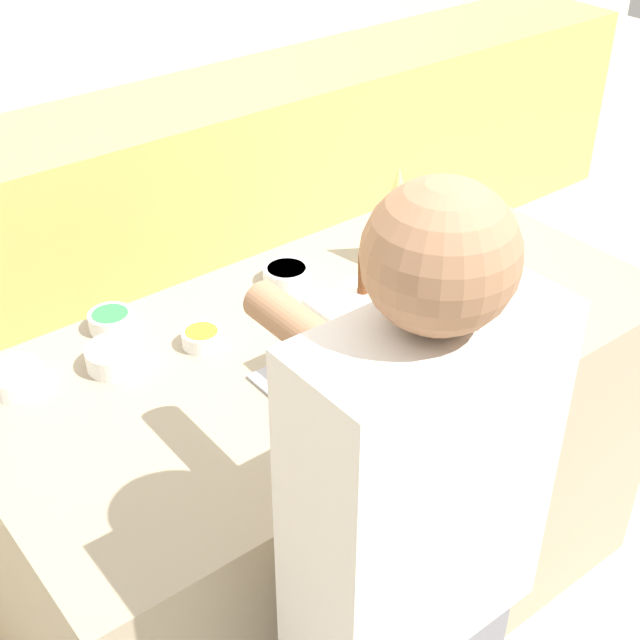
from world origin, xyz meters
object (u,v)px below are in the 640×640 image
at_px(candy_bowl_far_left, 111,320).
at_px(baking_tray, 355,379).
at_px(gingerbread_house, 356,339).
at_px(candy_bowl_near_tray_right, 202,337).
at_px(candy_bowl_behind_tray, 401,293).
at_px(candy_bowl_far_right, 460,246).
at_px(candy_bowl_near_tray_left, 14,377).
at_px(person, 409,597).
at_px(candy_bowl_center_rear, 287,274).
at_px(candy_bowl_beside_tree, 114,356).
at_px(decorative_tree, 397,215).

bearing_deg(candy_bowl_far_left, baking_tray, -57.43).
relative_size(gingerbread_house, candy_bowl_near_tray_right, 3.10).
height_order(candy_bowl_behind_tray, candy_bowl_near_tray_right, candy_bowl_behind_tray).
bearing_deg(candy_bowl_far_right, candy_bowl_far_left, 164.24).
height_order(candy_bowl_near_tray_left, candy_bowl_far_left, candy_bowl_near_tray_left).
xyz_separation_m(gingerbread_house, candy_bowl_far_right, (0.60, 0.26, -0.09)).
xyz_separation_m(candy_bowl_near_tray_left, person, (0.34, -0.92, -0.10)).
xyz_separation_m(candy_bowl_center_rear, candy_bowl_beside_tree, (-0.53, -0.05, 0.00)).
relative_size(candy_bowl_center_rear, candy_bowl_far_right, 1.06).
bearing_deg(candy_bowl_beside_tree, candy_bowl_behind_tray, -16.47).
bearing_deg(candy_bowl_near_tray_left, candy_bowl_beside_tree, -18.66).
relative_size(baking_tray, candy_bowl_behind_tray, 2.76).
distance_m(candy_bowl_far_right, candy_bowl_beside_tree, 1.01).
relative_size(gingerbread_house, candy_bowl_center_rear, 2.38).
xyz_separation_m(candy_bowl_near_tray_right, person, (-0.07, -0.80, -0.10)).
height_order(baking_tray, candy_bowl_center_rear, candy_bowl_center_rear).
distance_m(candy_bowl_behind_tray, candy_bowl_far_right, 0.31).
distance_m(candy_bowl_near_tray_left, person, 0.99).
bearing_deg(candy_bowl_near_tray_left, candy_bowl_center_rear, -1.45).
height_order(candy_bowl_center_rear, candy_bowl_near_tray_right, candy_bowl_center_rear).
distance_m(candy_bowl_near_tray_right, person, 0.81).
bearing_deg(candy_bowl_near_tray_left, gingerbread_house, -36.57).
height_order(decorative_tree, candy_bowl_far_left, decorative_tree).
distance_m(baking_tray, candy_bowl_far_right, 0.65).
bearing_deg(baking_tray, candy_bowl_beside_tree, 136.25).
bearing_deg(person, candy_bowl_far_left, 93.97).
xyz_separation_m(decorative_tree, candy_bowl_far_left, (-0.76, 0.18, -0.12)).
height_order(candy_bowl_center_rear, candy_bowl_beside_tree, candy_bowl_beside_tree).
bearing_deg(gingerbread_house, candy_bowl_center_rear, 73.41).
bearing_deg(gingerbread_house, candy_bowl_far_right, 23.42).
bearing_deg(decorative_tree, candy_bowl_near_tray_right, -178.90).
height_order(decorative_tree, candy_bowl_behind_tray, decorative_tree).
bearing_deg(decorative_tree, candy_bowl_far_left, 166.48).
height_order(candy_bowl_center_rear, candy_bowl_behind_tray, candy_bowl_behind_tray).
height_order(candy_bowl_near_tray_left, candy_bowl_far_right, candy_bowl_near_tray_left).
distance_m(decorative_tree, candy_bowl_near_tray_right, 0.64).
bearing_deg(candy_bowl_near_tray_right, decorative_tree, 1.10).
xyz_separation_m(candy_bowl_center_rear, candy_bowl_far_left, (-0.46, 0.09, -0.00)).
distance_m(candy_bowl_near_tray_left, candy_bowl_behind_tray, 0.95).
xyz_separation_m(gingerbread_house, candy_bowl_center_rear, (0.13, 0.43, -0.09)).
xyz_separation_m(candy_bowl_far_left, person, (0.07, -1.00, -0.10)).
height_order(candy_bowl_beside_tree, candy_bowl_far_left, candy_bowl_beside_tree).
height_order(gingerbread_house, decorative_tree, gingerbread_house).
height_order(candy_bowl_beside_tree, candy_bowl_near_tray_right, candy_bowl_beside_tree).
height_order(candy_bowl_near_tray_left, candy_bowl_center_rear, candy_bowl_near_tray_left).
relative_size(baking_tray, person, 0.22).
distance_m(gingerbread_house, candy_bowl_beside_tree, 0.56).
relative_size(candy_bowl_near_tray_left, candy_bowl_behind_tray, 0.97).
distance_m(baking_tray, candy_bowl_near_tray_left, 0.76).
relative_size(candy_bowl_near_tray_left, candy_bowl_far_left, 1.22).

